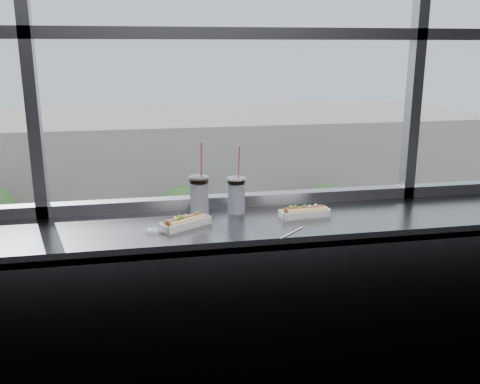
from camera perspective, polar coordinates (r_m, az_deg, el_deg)
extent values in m
plane|color=black|center=(3.12, -0.41, -11.17)|extent=(6.00, 0.00, 6.00)
cube|color=slate|center=(2.66, 0.66, -3.70)|extent=(6.00, 0.55, 0.06)
cube|color=slate|center=(2.66, 1.77, -16.14)|extent=(6.00, 0.04, 1.04)
cube|color=white|center=(2.58, -5.82, -3.69)|extent=(0.26, 0.20, 0.01)
cube|color=white|center=(2.57, -5.83, -3.33)|extent=(0.26, 0.20, 0.03)
cylinder|color=tan|center=(2.57, -5.83, -3.17)|extent=(0.19, 0.14, 0.04)
cylinder|color=brown|center=(2.56, -5.84, -2.92)|extent=(0.19, 0.13, 0.03)
cube|color=white|center=(2.74, 6.90, -2.59)|extent=(0.26, 0.11, 0.01)
cube|color=white|center=(2.73, 6.91, -2.24)|extent=(0.26, 0.11, 0.03)
cylinder|color=tan|center=(2.73, 6.91, -2.09)|extent=(0.20, 0.06, 0.04)
cylinder|color=brown|center=(2.72, 6.92, -1.85)|extent=(0.21, 0.05, 0.03)
cylinder|color=white|center=(2.74, -4.37, -0.46)|extent=(0.09, 0.09, 0.19)
cylinder|color=black|center=(2.72, -4.40, 1.25)|extent=(0.10, 0.10, 0.02)
cylinder|color=silver|center=(2.72, -4.41, 1.57)|extent=(0.10, 0.10, 0.01)
cylinder|color=#D4475A|center=(2.69, -4.15, 3.31)|extent=(0.01, 0.05, 0.20)
cylinder|color=white|center=(2.76, -0.41, -0.44)|extent=(0.09, 0.09, 0.18)
cylinder|color=black|center=(2.74, -0.41, 1.16)|extent=(0.09, 0.09, 0.02)
cylinder|color=silver|center=(2.73, -0.41, 1.46)|extent=(0.10, 0.10, 0.01)
cylinder|color=#D4475A|center=(2.71, -0.12, 3.09)|extent=(0.01, 0.05, 0.19)
cylinder|color=white|center=(2.49, 5.56, -4.32)|extent=(0.15, 0.14, 0.01)
ellipsoid|color=silver|center=(2.52, -8.92, -4.02)|extent=(0.10, 0.07, 0.02)
plane|color=#B8B6B5|center=(48.02, -9.97, -0.68)|extent=(120.00, 120.00, 0.00)
cube|color=black|center=(26.15, -8.72, -14.57)|extent=(80.00, 10.00, 0.06)
cube|color=#B8B6B5|center=(33.35, -9.34, -7.81)|extent=(80.00, 6.00, 0.04)
cube|color=gray|center=(41.72, -10.04, 2.58)|extent=(50.00, 14.00, 8.00)
imported|color=#AAAD92|center=(23.89, 13.24, -14.70)|extent=(3.18, 6.92, 2.26)
imported|color=maroon|center=(29.50, -2.19, -8.35)|extent=(3.51, 6.87, 2.20)
imported|color=#B73359|center=(22.12, -11.29, -17.18)|extent=(3.35, 7.02, 2.27)
imported|color=#B0ADA6|center=(32.34, 15.28, -6.82)|extent=(2.97, 6.46, 2.11)
imported|color=#66605B|center=(34.53, -22.25, -5.94)|extent=(0.75, 1.00, 2.24)
imported|color=#66605B|center=(35.08, 8.21, -4.89)|extent=(0.63, 0.84, 1.90)
imported|color=#66605B|center=(34.02, 1.04, -5.06)|extent=(1.00, 0.75, 2.25)
cylinder|color=#47382B|center=(33.00, -6.01, -5.75)|extent=(0.24, 0.24, 2.38)
sphere|color=#538E39|center=(32.29, -6.12, -2.13)|extent=(3.17, 3.17, 3.17)
cylinder|color=#47382B|center=(34.86, 8.83, -4.84)|extent=(0.22, 0.22, 2.21)
sphere|color=#538E39|center=(34.23, 8.97, -1.65)|extent=(2.95, 2.95, 2.95)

